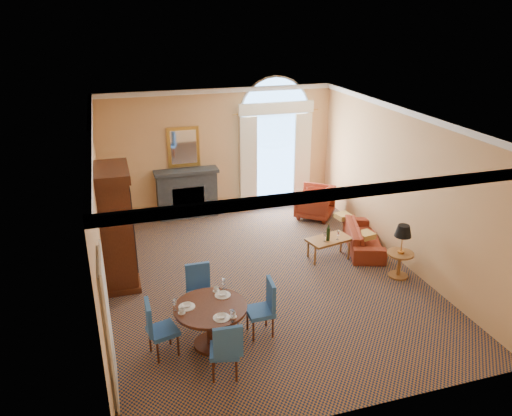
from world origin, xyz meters
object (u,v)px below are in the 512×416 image
object	(u,v)px
armchair	(315,202)
coffee_table	(329,240)
sofa	(364,237)
side_table	(402,245)
armoire	(116,229)
dining_table	(211,317)

from	to	relation	value
armchair	coffee_table	distance (m)	2.28
sofa	side_table	distance (m)	1.44
coffee_table	side_table	xyz separation A→B (m)	(1.02, -1.12, 0.27)
armchair	side_table	xyz separation A→B (m)	(0.41, -3.32, 0.30)
armoire	armchair	xyz separation A→B (m)	(4.91, 1.87, -0.72)
dining_table	sofa	size ratio (longest dim) A/B	0.64
armoire	coffee_table	size ratio (longest dim) A/B	2.31
armchair	coffee_table	xyz separation A→B (m)	(-0.61, -2.20, 0.04)
dining_table	side_table	size ratio (longest dim) A/B	1.05
armoire	side_table	size ratio (longest dim) A/B	2.13
sofa	side_table	bearing A→B (deg)	-158.66
armoire	side_table	bearing A→B (deg)	-15.26
dining_table	armchair	world-z (taller)	dining_table
armoire	armchair	distance (m)	5.30
dining_table	side_table	xyz separation A→B (m)	(4.05, 1.06, 0.17)
armoire	coffee_table	bearing A→B (deg)	-4.38
sofa	armchair	world-z (taller)	armchair
dining_table	coffee_table	bearing A→B (deg)	35.72
armoire	dining_table	xyz separation A→B (m)	(1.27, -2.51, -0.59)
armoire	side_table	distance (m)	5.53
armchair	side_table	world-z (taller)	side_table
sofa	side_table	size ratio (longest dim) A/B	1.63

